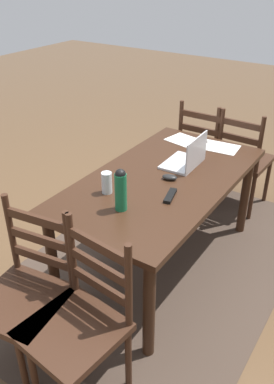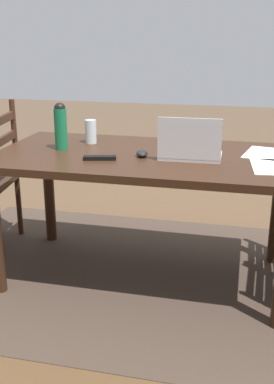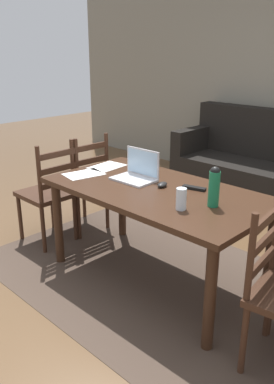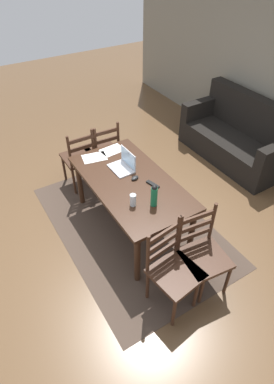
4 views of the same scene
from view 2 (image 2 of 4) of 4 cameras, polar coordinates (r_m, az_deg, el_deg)
name	(u,v)px [view 2 (image 2 of 4)]	position (r m, az deg, el deg)	size (l,w,h in m)	color
ground_plane	(145,275)	(2.85, 0.93, -9.91)	(14.00, 14.00, 0.00)	brown
area_rug	(145,274)	(2.85, 0.93, -9.85)	(2.68, 1.75, 0.01)	#47382D
dining_table	(145,170)	(2.61, 1.00, 2.65)	(1.64, 0.88, 0.74)	#382114
laptop	(190,149)	(2.47, 6.38, 5.20)	(0.33, 0.23, 0.23)	silver
water_bottle	(61,125)	(2.69, -9.16, 7.89)	(0.07, 0.07, 0.26)	#197247
drinking_glass	(91,132)	(2.84, -5.57, 7.22)	(0.07, 0.07, 0.14)	silver
computer_mouse	(142,153)	(2.53, 0.60, 4.66)	(0.06, 0.10, 0.03)	black
tv_remote	(100,158)	(2.47, -4.50, 4.11)	(0.04, 0.17, 0.02)	black
paper_stack_left	(274,167)	(2.42, 16.08, 2.90)	(0.21, 0.30, 0.00)	white
paper_stack_right	(266,153)	(2.68, 15.20, 4.48)	(0.21, 0.30, 0.00)	white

